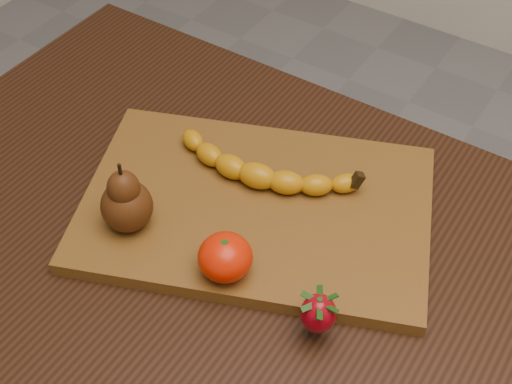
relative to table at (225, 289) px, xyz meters
The scene contains 6 objects.
table is the anchor object (origin of this frame).
cutting_board 0.13m from the table, 83.74° to the left, with size 0.45×0.30×0.02m, color brown.
banana 0.17m from the table, 95.36° to the left, with size 0.22×0.06×0.03m, color #BF7F09, non-canonical shape.
pear 0.21m from the table, 154.68° to the right, with size 0.07×0.07×0.10m, color #48230B, non-canonical shape.
mandarin 0.16m from the table, 50.33° to the right, with size 0.07×0.07×0.06m, color red.
strawberry 0.23m from the table, 17.43° to the right, with size 0.04×0.04×0.05m, color #960411, non-canonical shape.
Camera 1 is at (0.35, -0.46, 1.46)m, focal length 50.00 mm.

